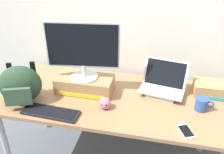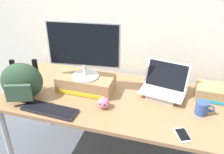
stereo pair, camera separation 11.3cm
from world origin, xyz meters
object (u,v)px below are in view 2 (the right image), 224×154
Objects in this scene: toner_box_yellow at (86,83)px; coffee_mug at (202,108)px; toner_box_cyan at (217,93)px; open_laptop at (163,90)px; desktop_monitor at (84,49)px; messenger_backpack at (22,82)px; external_keyboard at (50,110)px; plush_toy at (104,103)px; cell_phone at (183,135)px.

coffee_mug is at bearing -4.07° from toner_box_yellow.
coffee_mug is at bearing -116.62° from toner_box_cyan.
toner_box_yellow is at bearing -161.81° from open_laptop.
desktop_monitor is 1.74× the size of toner_box_cyan.
external_keyboard is at bearing -39.24° from messenger_backpack.
open_laptop is at bearing 1.25° from desktop_monitor.
messenger_backpack reaches higher than plush_toy.
toner_box_cyan is (0.12, 0.23, 0.00)m from coffee_mug.
plush_toy is at bearing -155.65° from toner_box_cyan.
open_laptop reaches higher than coffee_mug.
toner_box_yellow is 5.22× the size of plush_toy.
cell_phone is 1.79× the size of plush_toy.
desktop_monitor reaches higher than messenger_backpack.
external_keyboard is 1.16× the size of messenger_backpack.
plush_toy is at bearing -42.35° from toner_box_yellow.
coffee_mug is 0.30m from cell_phone.
toner_box_cyan is at bearing -3.31° from messenger_backpack.
plush_toy reaches higher than external_keyboard.
plush_toy is (0.22, -0.20, -0.02)m from toner_box_yellow.
messenger_backpack is (-0.41, -0.25, 0.09)m from toner_box_yellow.
coffee_mug is at bearing 17.75° from external_keyboard.
cell_phone is (1.20, -0.09, -0.14)m from messenger_backpack.
toner_box_yellow is 0.30m from desktop_monitor.
desktop_monitor is 0.93m from cell_phone.
open_laptop is 2.82× the size of coffee_mug.
external_keyboard is at bearing -140.70° from open_laptop.
open_laptop is (0.62, 0.09, -0.01)m from toner_box_yellow.
plush_toy is at bearing -169.12° from coffee_mug.
toner_box_yellow is at bearing -170.67° from toner_box_cyan.
messenger_backpack is 1.21m from cell_phone.
cell_phone is (0.79, -0.33, -0.36)m from desktop_monitor.
plush_toy is at bearing -49.66° from desktop_monitor.
cell_phone is (0.94, 0.01, -0.01)m from external_keyboard.
external_keyboard is (-0.76, -0.44, -0.04)m from open_laptop.
desktop_monitor is at bearing 132.08° from cell_phone.
cell_phone is at bearing -23.63° from messenger_backpack.
cell_phone is at bearing -13.64° from plush_toy.
toner_box_cyan is at bearing 40.36° from cell_phone.
toner_box_yellow is at bearing 137.65° from plush_toy.
desktop_monitor is 0.70m from open_laptop.
messenger_backpack is at bearing -149.09° from toner_box_yellow.
external_keyboard is 0.94m from cell_phone.
messenger_backpack is 0.64m from plush_toy.
messenger_backpack is at bearing 163.14° from external_keyboard.
plush_toy is at bearing 141.43° from cell_phone.
desktop_monitor is at bearing 69.33° from external_keyboard.
toner_box_cyan is (0.23, 0.50, 0.04)m from cell_phone.
toner_box_cyan reaches higher than external_keyboard.
toner_box_yellow is at bearing 69.43° from external_keyboard.
toner_box_cyan is at bearing 9.33° from toner_box_yellow.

